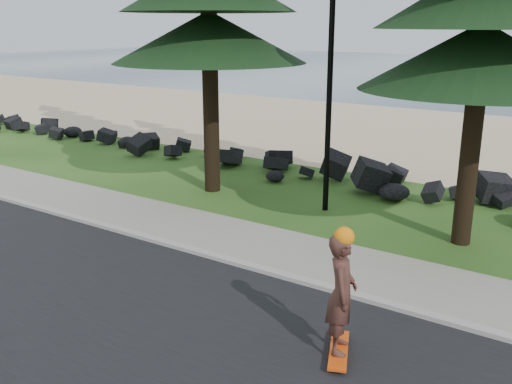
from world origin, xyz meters
The scene contains 8 objects.
ground centered at (0.00, 0.00, 0.00)m, with size 160.00×160.00×0.00m, color #284D18.
road centered at (0.00, -4.50, 0.01)m, with size 160.00×7.00×0.02m, color black.
kerb centered at (0.00, -0.90, 0.05)m, with size 160.00×0.20×0.10m, color #AFA89D.
sidewalk centered at (0.00, 0.20, 0.04)m, with size 160.00×2.00×0.08m, color gray.
beach_sand centered at (0.00, 14.50, 0.01)m, with size 160.00×15.00×0.01m, color beige.
seawall_boulders centered at (0.00, 5.60, 0.00)m, with size 60.00×2.40×1.10m, color black, non-canonical shape.
lamp_post centered at (0.00, 3.20, 4.13)m, with size 0.25×0.14×8.14m.
skateboarder centered at (3.25, -2.69, 0.98)m, with size 0.64×1.07×1.95m.
Camera 1 is at (6.27, -9.31, 4.59)m, focal length 40.00 mm.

